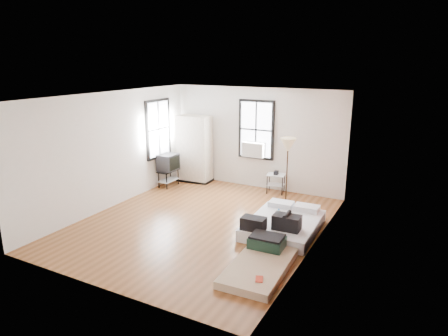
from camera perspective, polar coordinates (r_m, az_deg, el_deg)
The scene contains 8 objects.
ground at distance 8.99m, azimuth -3.20°, elevation -7.83°, with size 6.00×6.00×0.00m, color brown.
room_shell at distance 8.65m, azimuth -0.82°, elevation 3.36°, with size 5.02×6.02×2.80m.
mattress_main at distance 8.60m, azimuth 8.42°, elevation -7.88°, with size 1.45×1.92×0.60m.
mattress_bare at distance 7.21m, azimuth 5.35°, elevation -13.02°, with size 0.98×1.76×0.37m.
wardrobe at distance 11.76m, azimuth -4.23°, elevation 2.71°, with size 1.02×0.63×1.96m.
side_table at distance 10.87m, azimuth 7.43°, elevation -1.48°, with size 0.52×0.45×0.62m.
floor_lamp at distance 9.62m, azimuth 9.12°, elevation 2.80°, with size 0.37×0.37×1.72m.
tv_stand at distance 11.41m, azimuth -7.97°, elevation 0.64°, with size 0.48×0.67×0.94m.
Camera 1 is at (4.30, -7.06, 3.52)m, focal length 32.00 mm.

